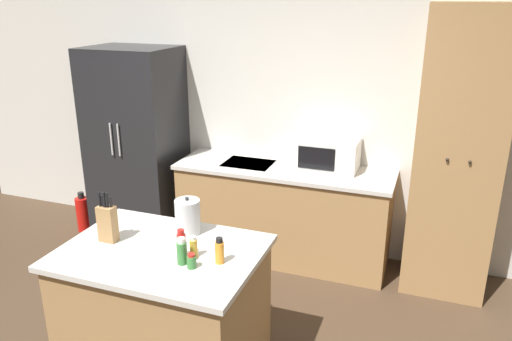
% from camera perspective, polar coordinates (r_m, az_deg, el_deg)
% --- Properties ---
extents(wall_back, '(7.20, 0.06, 2.60)m').
position_cam_1_polar(wall_back, '(4.66, 2.77, 6.63)').
color(wall_back, beige).
rests_on(wall_back, ground_plane).
extents(refrigerator, '(0.83, 0.67, 1.88)m').
position_cam_1_polar(refrigerator, '(5.01, -13.44, 2.79)').
color(refrigerator, black).
rests_on(refrigerator, ground_plane).
extents(back_counter, '(1.94, 0.62, 0.88)m').
position_cam_1_polar(back_counter, '(4.60, 3.12, -4.82)').
color(back_counter, '#9E7547').
rests_on(back_counter, ground_plane).
extents(pantry_cabinet, '(0.64, 0.58, 2.29)m').
position_cam_1_polar(pantry_cabinet, '(4.21, 22.01, 1.58)').
color(pantry_cabinet, '#9E7547').
rests_on(pantry_cabinet, ground_plane).
extents(kitchen_island, '(1.17, 0.85, 0.91)m').
position_cam_1_polar(kitchen_island, '(3.26, -10.33, -15.95)').
color(kitchen_island, '#9E7547').
rests_on(kitchen_island, ground_plane).
extents(microwave, '(0.53, 0.35, 0.28)m').
position_cam_1_polar(microwave, '(4.40, 8.21, 1.93)').
color(microwave, white).
rests_on(microwave, back_counter).
extents(knife_block, '(0.11, 0.07, 0.32)m').
position_cam_1_polar(knife_block, '(3.15, -16.62, -5.71)').
color(knife_block, '#9E7547').
rests_on(knife_block, kitchen_island).
extents(spice_bottle_tall_dark, '(0.04, 0.04, 0.13)m').
position_cam_1_polar(spice_bottle_tall_dark, '(2.89, -7.15, -8.68)').
color(spice_bottle_tall_dark, gold).
rests_on(spice_bottle_tall_dark, kitchen_island).
extents(spice_bottle_short_red, '(0.05, 0.05, 0.09)m').
position_cam_1_polar(spice_bottle_short_red, '(2.79, -7.37, -10.24)').
color(spice_bottle_short_red, '#337033').
rests_on(spice_bottle_short_red, kitchen_island).
extents(spice_bottle_amber_oil, '(0.05, 0.05, 0.17)m').
position_cam_1_polar(spice_bottle_amber_oil, '(2.89, -8.52, -8.34)').
color(spice_bottle_amber_oil, '#B2281E').
rests_on(spice_bottle_amber_oil, kitchen_island).
extents(spice_bottle_green_herb, '(0.06, 0.06, 0.16)m').
position_cam_1_polar(spice_bottle_green_herb, '(2.82, -8.46, -9.17)').
color(spice_bottle_green_herb, '#337033').
rests_on(spice_bottle_green_herb, kitchen_island).
extents(spice_bottle_pale_salt, '(0.05, 0.05, 0.15)m').
position_cam_1_polar(spice_bottle_pale_salt, '(2.81, -4.19, -9.19)').
color(spice_bottle_pale_salt, orange).
rests_on(spice_bottle_pale_salt, kitchen_island).
extents(kettle, '(0.16, 0.16, 0.24)m').
position_cam_1_polar(kettle, '(3.15, -7.80, -5.23)').
color(kettle, '#B2B5B7').
rests_on(kettle, kitchen_island).
extents(fire_extinguisher, '(0.14, 0.14, 0.42)m').
position_cam_1_polar(fire_extinguisher, '(5.49, -19.15, -4.67)').
color(fire_extinguisher, red).
rests_on(fire_extinguisher, ground_plane).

